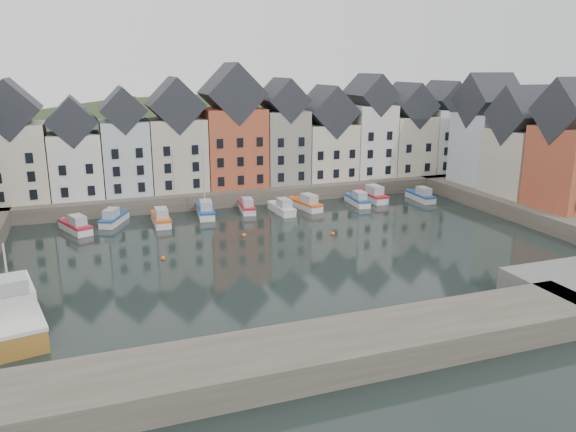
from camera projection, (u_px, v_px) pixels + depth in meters
name	position (u px, v px, depth m)	size (l,w,h in m)	color
ground	(301.00, 254.00, 59.52)	(260.00, 260.00, 0.00)	black
far_quay	(231.00, 188.00, 86.49)	(90.00, 16.00, 2.00)	#4D483B
right_quay	(553.00, 209.00, 74.16)	(14.00, 54.00, 2.00)	#4D483B
near_wall	(279.00, 360.00, 35.99)	(50.00, 6.00, 2.00)	#4D483B
hillside	(202.00, 253.00, 115.03)	(153.60, 70.40, 64.00)	#28371B
far_terrace	(253.00, 138.00, 83.69)	(72.37, 8.16, 17.78)	beige
right_terrace	(526.00, 144.00, 76.38)	(8.30, 24.25, 16.36)	silver
mooring_buoys	(250.00, 242.00, 63.00)	(20.50, 5.50, 0.50)	#E4581A
boat_a	(76.00, 226.00, 67.15)	(4.09, 6.41, 2.36)	silver
boat_b	(114.00, 218.00, 70.64)	(4.18, 6.18, 2.29)	silver
boat_c	(161.00, 218.00, 70.48)	(2.06, 6.32, 2.41)	silver
boat_d	(206.00, 210.00, 74.12)	(2.77, 6.68, 12.40)	silver
boat_e	(247.00, 207.00, 76.55)	(2.49, 5.85, 2.18)	silver
boat_f	(282.00, 208.00, 75.76)	(2.17, 6.12, 2.32)	silver
boat_g	(306.00, 204.00, 77.87)	(3.11, 6.60, 2.44)	silver
boat_h	(358.00, 200.00, 80.33)	(2.26, 6.00, 2.26)	silver
boat_i	(371.00, 195.00, 82.71)	(2.54, 7.01, 2.65)	silver
boat_j	(421.00, 196.00, 82.78)	(2.07, 6.07, 2.31)	silver
large_vessel	(14.00, 310.00, 42.27)	(5.59, 12.53, 6.31)	#AC752D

